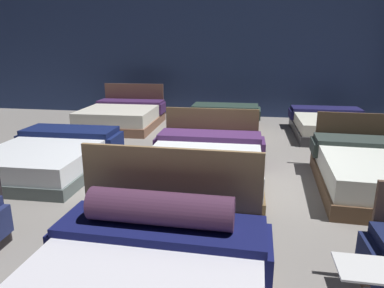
# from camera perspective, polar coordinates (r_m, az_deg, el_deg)

# --- Properties ---
(ground_plane) EXTENTS (18.00, 18.00, 0.02)m
(ground_plane) POSITION_cam_1_polar(r_m,az_deg,el_deg) (5.08, 1.72, -5.56)
(ground_plane) COLOR gray
(showroom_back_wall) EXTENTS (18.00, 0.06, 3.50)m
(showroom_back_wall) POSITION_cam_1_polar(r_m,az_deg,el_deg) (9.52, 6.15, 15.06)
(showroom_back_wall) COLOR navy
(showroom_back_wall) RESTS_ON ground_plane
(bed_3) EXTENTS (1.67, 2.13, 0.50)m
(bed_3) POSITION_cam_1_polar(r_m,az_deg,el_deg) (5.73, -22.01, -1.82)
(bed_3) COLOR #4A5554
(bed_3) RESTS_ON ground_plane
(bed_4) EXTENTS (1.73, 2.06, 0.86)m
(bed_4) POSITION_cam_1_polar(r_m,az_deg,el_deg) (4.98, 2.13, -3.04)
(bed_4) COLOR brown
(bed_4) RESTS_ON ground_plane
(bed_5) EXTENTS (1.61, 2.05, 0.86)m
(bed_5) POSITION_cam_1_polar(r_m,az_deg,el_deg) (5.16, 28.31, -4.11)
(bed_5) COLOR brown
(bed_5) RESTS_ON ground_plane
(bed_6) EXTENTS (1.72, 2.09, 0.91)m
(bed_6) POSITION_cam_1_polar(r_m,az_deg,el_deg) (8.41, -11.26, 4.49)
(bed_6) COLOR brown
(bed_6) RESTS_ON ground_plane
(bed_7) EXTENTS (1.66, 2.06, 0.49)m
(bed_7) POSITION_cam_1_polar(r_m,az_deg,el_deg) (7.88, 5.07, 3.80)
(bed_7) COLOR brown
(bed_7) RESTS_ON ground_plane
(bed_8) EXTENTS (1.61, 2.08, 0.48)m
(bed_8) POSITION_cam_1_polar(r_m,az_deg,el_deg) (7.98, 21.78, 2.85)
(bed_8) COLOR #2E2E32
(bed_8) RESTS_ON ground_plane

